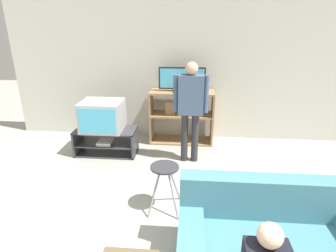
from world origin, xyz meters
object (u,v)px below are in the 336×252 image
at_px(folding_stool, 165,174).
at_px(media_shelf, 181,116).
at_px(television_main, 102,116).
at_px(person_standing_adult, 191,103).
at_px(tv_stand, 107,141).
at_px(television_flat, 182,80).

bearing_deg(folding_stool, media_shelf, 86.79).
distance_m(television_main, person_standing_adult, 1.48).
bearing_deg(television_main, folding_stool, -50.73).
bearing_deg(tv_stand, person_standing_adult, -6.10).
bearing_deg(tv_stand, media_shelf, 25.78).
height_order(television_flat, folding_stool, television_flat).
height_order(television_flat, person_standing_adult, person_standing_adult).
bearing_deg(person_standing_adult, television_flat, 102.46).
bearing_deg(tv_stand, television_flat, 25.35).
bearing_deg(folding_stool, tv_stand, 128.48).
relative_size(media_shelf, folding_stool, 1.99).
xyz_separation_m(television_main, folding_stool, (1.17, -1.43, -0.21)).
xyz_separation_m(television_flat, person_standing_adult, (0.16, -0.74, -0.20)).
xyz_separation_m(media_shelf, person_standing_adult, (0.16, -0.75, 0.47)).
xyz_separation_m(tv_stand, television_flat, (1.25, 0.59, 0.95)).
distance_m(television_flat, person_standing_adult, 0.79).
distance_m(tv_stand, folding_stool, 1.84).
xyz_separation_m(television_flat, folding_stool, (-0.11, -2.02, -0.70)).
height_order(television_main, television_flat, television_flat).
relative_size(media_shelf, person_standing_adult, 0.72).
bearing_deg(television_main, media_shelf, 25.37).
distance_m(folding_stool, person_standing_adult, 1.40).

